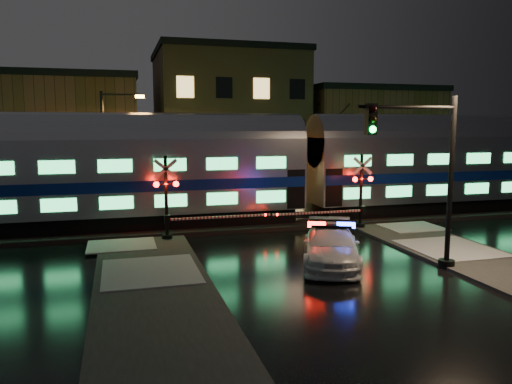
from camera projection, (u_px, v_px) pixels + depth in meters
ground at (289, 245)px, 23.19m from camera, size 120.00×120.00×0.00m
ballast at (259, 222)px, 27.94m from camera, size 90.00×4.20×0.24m
sidewalk_left at (157, 300)px, 15.72m from camera, size 4.00×20.00×0.12m
sidewalk_right at (500, 269)px, 19.18m from camera, size 4.00×20.00×0.12m
building_left at (46, 138)px, 40.13m from camera, size 14.00×10.00×9.00m
building_mid at (227, 123)px, 44.43m from camera, size 12.00×11.00×11.50m
building_right at (361, 139)px, 47.61m from camera, size 12.00×10.00×8.50m
train at (305, 163)px, 28.23m from camera, size 51.00×3.12×5.92m
police_car at (331, 246)px, 19.85m from camera, size 3.97×5.71×1.70m
crossing_signal_right at (355, 199)px, 26.37m from camera, size 5.67×0.65×4.01m
crossing_signal_left at (174, 206)px, 23.83m from camera, size 5.79×0.66×4.10m
traffic_light at (428, 179)px, 18.66m from camera, size 4.28×0.74×6.62m
streetlight at (108, 146)px, 29.07m from camera, size 2.50×0.26×7.48m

